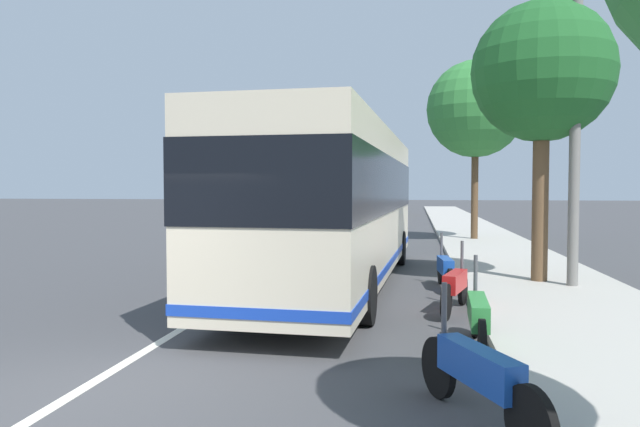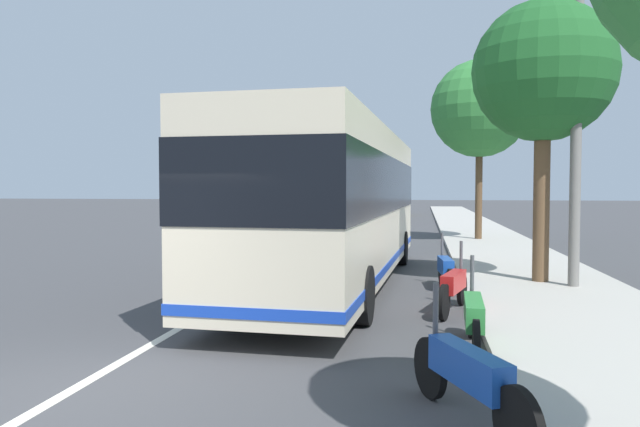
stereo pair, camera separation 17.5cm
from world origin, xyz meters
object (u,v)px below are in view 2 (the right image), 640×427
at_px(motorcycle_angled, 468,376).
at_px(motorcycle_by_tree, 474,318).
at_px(car_ahead_same_lane, 396,206).
at_px(roadside_tree_mid_block, 543,73).
at_px(car_oncoming, 388,212).
at_px(motorcycle_nearest_curb, 454,287).
at_px(coach_bus, 338,200).
at_px(car_side_street, 327,216).
at_px(roadside_tree_far_block, 480,109).
at_px(motorcycle_mid_row, 445,269).
at_px(utility_pole, 576,127).

distance_m(motorcycle_angled, motorcycle_by_tree, 2.65).
xyz_separation_m(car_ahead_same_lane, roadside_tree_mid_block, (-36.12, -4.94, 4.17)).
relative_size(motorcycle_angled, car_oncoming, 0.47).
distance_m(motorcycle_nearest_curb, car_ahead_same_lane, 39.41).
bearing_deg(motorcycle_by_tree, coach_bus, 28.99).
xyz_separation_m(car_side_street, car_ahead_same_lane, (17.41, -3.11, 0.00)).
bearing_deg(roadside_tree_far_block, motorcycle_by_tree, 174.66).
xyz_separation_m(motorcycle_by_tree, motorcycle_mid_row, (5.17, 0.19, -0.03)).
bearing_deg(motorcycle_mid_row, motorcycle_angled, 174.13).
bearing_deg(car_oncoming, coach_bus, 177.62).
distance_m(roadside_tree_mid_block, utility_pole, 1.54).
relative_size(motorcycle_by_tree, roadside_tree_mid_block, 0.37).
relative_size(motorcycle_mid_row, utility_pole, 0.29).
relative_size(coach_bus, utility_pole, 1.74).
height_order(coach_bus, utility_pole, utility_pole).
bearing_deg(car_oncoming, utility_pole, -170.92).
bearing_deg(car_side_street, roadside_tree_far_block, 44.98).
height_order(coach_bus, car_oncoming, coach_bus).
xyz_separation_m(motorcycle_angled, car_ahead_same_lane, (44.63, 2.68, 0.25)).
distance_m(motorcycle_angled, car_ahead_same_lane, 44.71).
bearing_deg(motorcycle_angled, utility_pole, -45.00).
bearing_deg(motorcycle_by_tree, car_oncoming, 8.14).
bearing_deg(utility_pole, roadside_tree_far_block, 4.40).
height_order(motorcycle_by_tree, motorcycle_nearest_curb, motorcycle_by_tree).
relative_size(coach_bus, roadside_tree_far_block, 1.64).
height_order(car_side_street, utility_pole, utility_pole).
xyz_separation_m(motorcycle_by_tree, utility_pole, (5.26, -2.56, 3.13)).
bearing_deg(car_ahead_same_lane, motorcycle_mid_row, -179.75).
distance_m(car_side_street, roadside_tree_mid_block, 20.79).
height_order(motorcycle_by_tree, roadside_tree_far_block, roadside_tree_far_block).
bearing_deg(roadside_tree_mid_block, motorcycle_mid_row, 107.89).
bearing_deg(motorcycle_angled, roadside_tree_far_block, -30.67).
distance_m(motorcycle_by_tree, roadside_tree_mid_block, 7.61).
distance_m(car_side_street, roadside_tree_far_block, 11.59).
distance_m(motorcycle_angled, motorcycle_nearest_curb, 5.32).
bearing_deg(car_oncoming, roadside_tree_far_block, -164.33).
xyz_separation_m(motorcycle_angled, motorcycle_nearest_curb, (5.32, -0.14, -0.02)).
height_order(coach_bus, motorcycle_angled, coach_bus).
bearing_deg(utility_pole, motorcycle_angled, 160.26).
relative_size(roadside_tree_far_block, utility_pole, 1.06).
height_order(motorcycle_nearest_curb, motorcycle_mid_row, motorcycle_nearest_curb).
relative_size(motorcycle_mid_row, car_side_street, 0.52).
xyz_separation_m(coach_bus, motorcycle_angled, (-8.05, -2.41, -1.53)).
relative_size(motorcycle_angled, car_side_street, 0.53).
relative_size(car_side_street, utility_pole, 0.55).
distance_m(motorcycle_mid_row, car_ahead_same_lane, 36.92).
relative_size(car_oncoming, roadside_tree_far_block, 0.58).
height_order(motorcycle_angled, car_side_street, car_side_street).
relative_size(car_side_street, car_ahead_same_lane, 0.97).
bearing_deg(car_oncoming, motorcycle_mid_row, -176.89).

